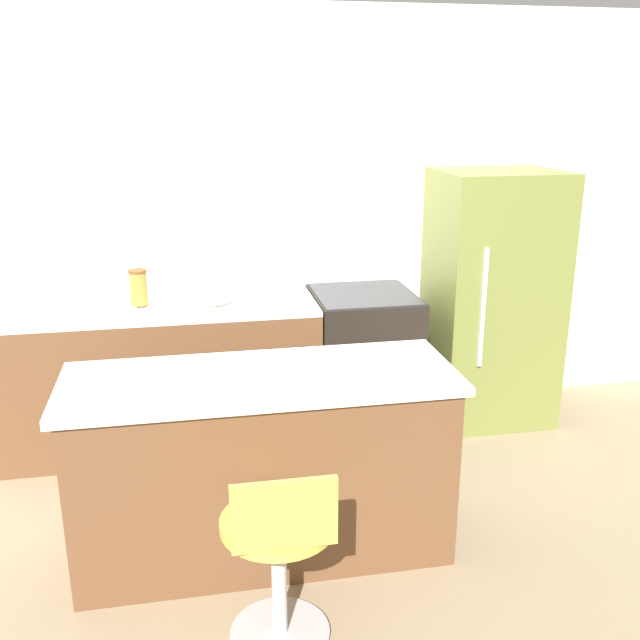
{
  "coord_description": "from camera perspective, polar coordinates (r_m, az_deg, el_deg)",
  "views": [
    {
      "loc": [
        -0.1,
        -3.8,
        2.05
      ],
      "look_at": [
        0.58,
        -0.26,
        0.93
      ],
      "focal_mm": 40.0,
      "sensor_mm": 36.0,
      "label": 1
    }
  ],
  "objects": [
    {
      "name": "back_counter",
      "position": [
        4.45,
        -12.55,
        -4.31
      ],
      "size": [
        1.87,
        0.65,
        0.89
      ],
      "color": "brown",
      "rests_on": "ground_plane"
    },
    {
      "name": "canister_jar",
      "position": [
        4.29,
        -14.31,
        2.56
      ],
      "size": [
        0.11,
        0.11,
        0.21
      ],
      "color": "#B77F33",
      "rests_on": "back_counter"
    },
    {
      "name": "kitchen_island",
      "position": [
        3.35,
        -4.58,
        -11.38
      ],
      "size": [
        1.75,
        0.65,
        0.88
      ],
      "color": "brown",
      "rests_on": "ground_plane"
    },
    {
      "name": "wall_back",
      "position": [
        4.56,
        -9.61,
        7.61
      ],
      "size": [
        8.0,
        0.06,
        2.6
      ],
      "color": "white",
      "rests_on": "ground_plane"
    },
    {
      "name": "kettle",
      "position": [
        4.34,
        -19.11,
        1.89
      ],
      "size": [
        0.2,
        0.2,
        0.2
      ],
      "color": "silver",
      "rests_on": "back_counter"
    },
    {
      "name": "mixing_bowl",
      "position": [
        4.3,
        -8.7,
        2.1
      ],
      "size": [
        0.25,
        0.25,
        0.09
      ],
      "color": "beige",
      "rests_on": "back_counter"
    },
    {
      "name": "oven_range",
      "position": [
        4.57,
        3.45,
        -3.27
      ],
      "size": [
        0.63,
        0.66,
        0.89
      ],
      "color": "black",
      "rests_on": "ground_plane"
    },
    {
      "name": "stool_chair",
      "position": [
        2.85,
        -3.26,
        -18.36
      ],
      "size": [
        0.44,
        0.44,
        0.8
      ],
      "color": "#B7B7BC",
      "rests_on": "ground_plane"
    },
    {
      "name": "ground_plane",
      "position": [
        4.32,
        -8.45,
        -11.22
      ],
      "size": [
        14.0,
        14.0,
        0.0
      ],
      "primitive_type": "plane",
      "color": "#998466"
    },
    {
      "name": "refrigerator",
      "position": [
        4.74,
        13.56,
        1.7
      ],
      "size": [
        0.76,
        0.67,
        1.63
      ],
      "color": "olive",
      "rests_on": "ground_plane"
    }
  ]
}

